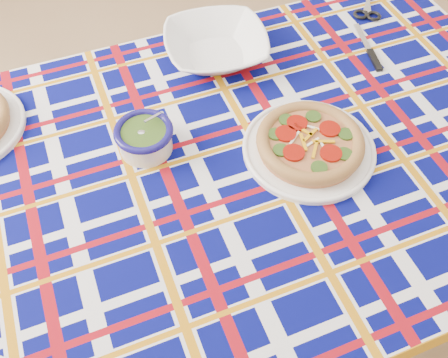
{
  "coord_description": "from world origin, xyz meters",
  "views": [
    {
      "loc": [
        0.01,
        -1.06,
        1.57
      ],
      "look_at": [
        0.03,
        -0.44,
        0.74
      ],
      "focal_mm": 40.0,
      "sensor_mm": 36.0,
      "label": 1
    }
  ],
  "objects_px": {
    "dining_table": "(231,183)",
    "pesto_bowl": "(144,136)",
    "main_focaccia_plate": "(310,142)",
    "serving_bowl": "(216,46)"
  },
  "relations": [
    {
      "from": "dining_table",
      "to": "pesto_bowl",
      "type": "height_order",
      "value": "pesto_bowl"
    },
    {
      "from": "dining_table",
      "to": "main_focaccia_plate",
      "type": "height_order",
      "value": "main_focaccia_plate"
    },
    {
      "from": "dining_table",
      "to": "pesto_bowl",
      "type": "distance_m",
      "value": 0.22
    },
    {
      "from": "dining_table",
      "to": "serving_bowl",
      "type": "distance_m",
      "value": 0.37
    },
    {
      "from": "dining_table",
      "to": "serving_bowl",
      "type": "relative_size",
      "value": 6.74
    },
    {
      "from": "serving_bowl",
      "to": "pesto_bowl",
      "type": "bearing_deg",
      "value": -117.6
    },
    {
      "from": "pesto_bowl",
      "to": "dining_table",
      "type": "bearing_deg",
      "value": -14.16
    },
    {
      "from": "serving_bowl",
      "to": "main_focaccia_plate",
      "type": "bearing_deg",
      "value": -59.11
    },
    {
      "from": "dining_table",
      "to": "serving_bowl",
      "type": "height_order",
      "value": "serving_bowl"
    },
    {
      "from": "main_focaccia_plate",
      "to": "pesto_bowl",
      "type": "xyz_separation_m",
      "value": [
        -0.36,
        0.02,
        0.01
      ]
    }
  ]
}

